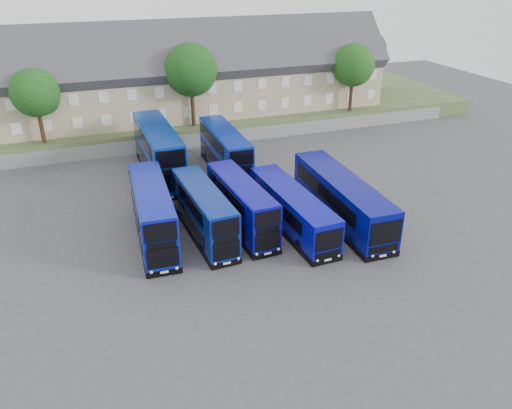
{
  "coord_description": "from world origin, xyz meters",
  "views": [
    {
      "loc": [
        -10.21,
        -28.85,
        19.24
      ],
      "look_at": [
        1.58,
        3.49,
        2.2
      ],
      "focal_mm": 35.0,
      "sensor_mm": 36.0,
      "label": 1
    }
  ],
  "objects_px": {
    "dd_front_left": "(153,215)",
    "tree_mid": "(192,72)",
    "coach_east_a": "(292,210)",
    "dd_front_mid": "(204,214)",
    "tree_far": "(367,52)",
    "tree_west": "(37,94)",
    "tree_east": "(354,67)"
  },
  "relations": [
    {
      "from": "dd_front_left",
      "to": "tree_far",
      "type": "height_order",
      "value": "tree_far"
    },
    {
      "from": "coach_east_a",
      "to": "tree_east",
      "type": "bearing_deg",
      "value": 48.86
    },
    {
      "from": "tree_mid",
      "to": "tree_east",
      "type": "xyz_separation_m",
      "value": [
        20.0,
        -0.5,
        -0.68
      ]
    },
    {
      "from": "dd_front_left",
      "to": "tree_mid",
      "type": "distance_m",
      "value": 23.23
    },
    {
      "from": "coach_east_a",
      "to": "tree_east",
      "type": "distance_m",
      "value": 29.16
    },
    {
      "from": "coach_east_a",
      "to": "tree_east",
      "type": "relative_size",
      "value": 1.43
    },
    {
      "from": "tree_mid",
      "to": "tree_east",
      "type": "height_order",
      "value": "tree_mid"
    },
    {
      "from": "coach_east_a",
      "to": "tree_west",
      "type": "bearing_deg",
      "value": 126.63
    },
    {
      "from": "dd_front_mid",
      "to": "tree_far",
      "type": "bearing_deg",
      "value": 39.48
    },
    {
      "from": "dd_front_left",
      "to": "tree_west",
      "type": "height_order",
      "value": "tree_west"
    },
    {
      "from": "dd_front_left",
      "to": "dd_front_mid",
      "type": "distance_m",
      "value": 3.8
    },
    {
      "from": "dd_front_left",
      "to": "tree_west",
      "type": "bearing_deg",
      "value": 113.75
    },
    {
      "from": "tree_mid",
      "to": "tree_west",
      "type": "bearing_deg",
      "value": -178.21
    },
    {
      "from": "tree_west",
      "to": "tree_mid",
      "type": "bearing_deg",
      "value": 1.79
    },
    {
      "from": "dd_front_mid",
      "to": "tree_west",
      "type": "height_order",
      "value": "tree_west"
    },
    {
      "from": "dd_front_mid",
      "to": "tree_mid",
      "type": "distance_m",
      "value": 23.0
    },
    {
      "from": "tree_west",
      "to": "tree_mid",
      "type": "xyz_separation_m",
      "value": [
        16.0,
        0.5,
        1.02
      ]
    },
    {
      "from": "tree_east",
      "to": "tree_far",
      "type": "xyz_separation_m",
      "value": [
        6.0,
        7.0,
        0.34
      ]
    },
    {
      "from": "dd_front_left",
      "to": "tree_far",
      "type": "distance_m",
      "value": 44.24
    },
    {
      "from": "tree_far",
      "to": "dd_front_mid",
      "type": "bearing_deg",
      "value": -137.35
    },
    {
      "from": "coach_east_a",
      "to": "tree_far",
      "type": "bearing_deg",
      "value": 48.38
    },
    {
      "from": "tree_mid",
      "to": "coach_east_a",
      "type": "bearing_deg",
      "value": -84.6
    },
    {
      "from": "tree_mid",
      "to": "tree_east",
      "type": "relative_size",
      "value": 1.12
    },
    {
      "from": "tree_mid",
      "to": "tree_far",
      "type": "relative_size",
      "value": 1.06
    },
    {
      "from": "dd_front_mid",
      "to": "tree_far",
      "type": "distance_m",
      "value": 42.0
    },
    {
      "from": "dd_front_left",
      "to": "tree_mid",
      "type": "bearing_deg",
      "value": 71.33
    },
    {
      "from": "dd_front_mid",
      "to": "coach_east_a",
      "type": "bearing_deg",
      "value": -12.7
    },
    {
      "from": "tree_west",
      "to": "dd_front_mid",
      "type": "bearing_deg",
      "value": -61.7
    },
    {
      "from": "tree_west",
      "to": "tree_mid",
      "type": "relative_size",
      "value": 0.83
    },
    {
      "from": "tree_west",
      "to": "tree_east",
      "type": "xyz_separation_m",
      "value": [
        36.0,
        0.0,
        0.34
      ]
    },
    {
      "from": "coach_east_a",
      "to": "tree_far",
      "type": "distance_m",
      "value": 38.29
    },
    {
      "from": "tree_west",
      "to": "tree_far",
      "type": "distance_m",
      "value": 42.58
    }
  ]
}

